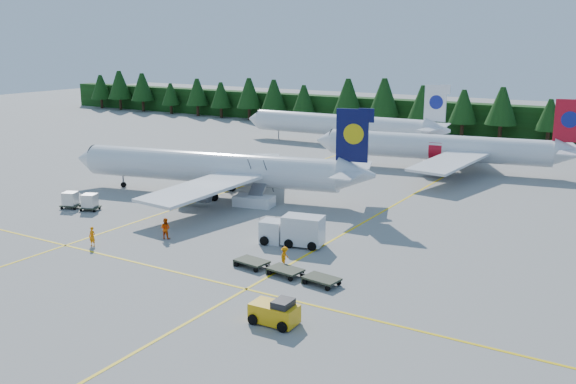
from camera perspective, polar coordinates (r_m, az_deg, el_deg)
The scene contains 16 objects.
ground at distance 56.51m, azimuth -5.24°, elevation -5.44°, with size 320.00×320.00×0.00m, color gray.
taxi_stripe_a at distance 79.99m, azimuth -4.80°, elevation 0.26°, with size 0.25×120.00×0.01m, color yellow.
taxi_stripe_b at distance 70.40m, azimuth 8.49°, elevation -1.69°, with size 0.25×120.00×0.01m, color yellow.
taxi_stripe_cross at distance 52.12m, azimuth -9.19°, elevation -7.23°, with size 80.00×0.25×0.01m, color yellow.
treeline_hedge at distance 129.74m, azimuth 16.91°, elevation 6.18°, with size 220.00×4.00×6.00m, color black.
airliner_navy at distance 77.00m, azimuth -7.40°, elevation 2.16°, with size 37.08×30.19×10.91m.
airliner_red at distance 93.42m, azimuth 12.73°, elevation 3.88°, with size 36.08×29.44×10.57m.
airliner_far_left at distance 114.09m, azimuth 3.95°, elevation 6.02°, with size 37.77×4.40×10.98m.
airstairs at distance 71.92m, azimuth -2.94°, elevation -0.53°, with size 4.76×6.46×3.96m.
service_truck at distance 58.18m, azimuth 0.37°, elevation -3.40°, with size 6.05×3.17×2.78m.
baggage_tug at distance 42.79m, azimuth -1.13°, elevation -10.61°, with size 3.17×1.76×1.68m.
dolly_train at distance 51.04m, azimuth -0.22°, elevation -6.90°, with size 9.66×2.48×0.16m.
uld_pair at distance 73.72m, azimuth -18.01°, elevation -0.70°, with size 4.94×2.60×1.53m.
crew_a at distance 60.50m, azimuth -17.01°, elevation -3.81°, with size 0.66×0.43×1.81m, color orange.
crew_b at distance 61.05m, azimuth -10.84°, elevation -3.19°, with size 0.97×0.76×2.00m, color #E34804.
crew_c at distance 52.89m, azimuth -0.30°, elevation -5.76°, with size 0.70×0.47×1.69m, color orange.
Camera 1 is at (32.05, -42.78, 18.35)m, focal length 40.00 mm.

